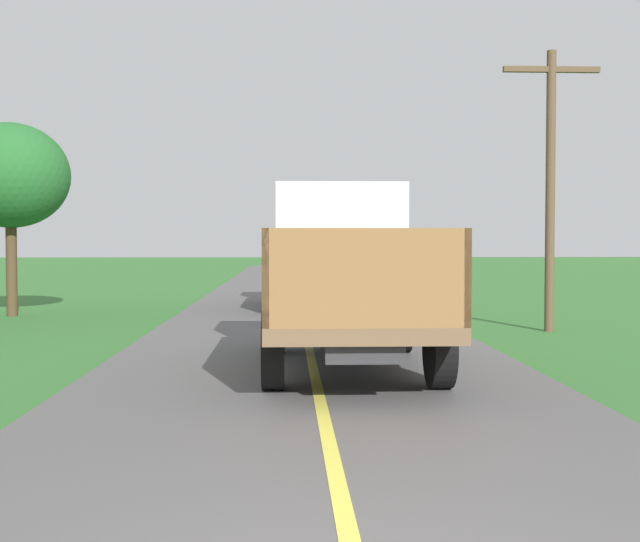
% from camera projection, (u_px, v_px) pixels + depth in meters
% --- Properties ---
extents(banana_truck_near, '(2.38, 5.82, 2.80)m').
position_uv_depth(banana_truck_near, '(343.00, 271.00, 12.59)').
color(banana_truck_near, '#2D2D30').
rests_on(banana_truck_near, road_surface).
extents(banana_truck_far, '(2.38, 5.81, 2.80)m').
position_uv_depth(banana_truck_far, '(314.00, 258.00, 23.63)').
color(banana_truck_far, '#2D2D30').
rests_on(banana_truck_far, road_surface).
extents(utility_pole_roadside, '(2.08, 0.20, 6.01)m').
position_uv_depth(utility_pole_roadside, '(550.00, 178.00, 17.31)').
color(utility_pole_roadside, brown).
rests_on(utility_pole_roadside, ground).
extents(roadside_tree_mid_right, '(3.02, 3.02, 5.02)m').
position_uv_depth(roadside_tree_mid_right, '(10.00, 176.00, 20.90)').
color(roadside_tree_mid_right, '#4C3823').
rests_on(roadside_tree_mid_right, ground).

